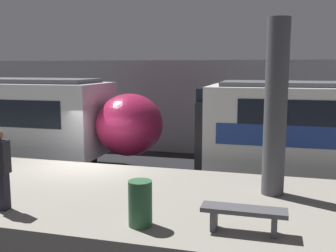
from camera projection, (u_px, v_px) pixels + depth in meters
The scene contains 7 objects.
ground_plane at pixel (88, 196), 12.15m from camera, with size 120.00×120.00×0.00m, color black.
platform at pixel (43, 206), 9.75m from camera, with size 40.00×4.86×1.06m.
station_rear_barrier at pixel (153, 106), 18.29m from camera, with size 50.00×0.15×4.24m.
support_pillar_near at pixel (276, 108), 8.77m from camera, with size 0.50×0.50×3.97m.
person_waiting at pixel (0, 168), 7.94m from camera, with size 0.38×0.24×1.66m.
platform_bench at pixel (244, 214), 6.92m from camera, with size 1.50×0.40×0.45m.
trash_bin at pixel (140, 203), 7.20m from camera, with size 0.44×0.44×0.85m.
Camera 1 is at (5.42, -10.63, 3.98)m, focal length 42.00 mm.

